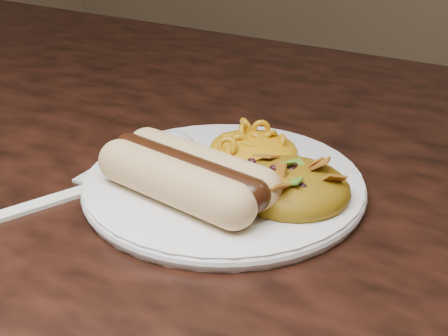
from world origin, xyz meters
The scene contains 7 objects.
table centered at (0.00, 0.00, 0.66)m, with size 1.60×0.90×0.75m.
plate centered at (0.05, -0.04, 0.76)m, with size 0.25×0.25×0.01m, color white.
hotdog centered at (0.04, -0.08, 0.78)m, with size 0.14×0.09×0.04m.
mac_and_cheese centered at (0.05, 0.02, 0.78)m, with size 0.09×0.08×0.03m, color orange.
sour_cream centered at (-0.02, -0.02, 0.78)m, with size 0.04×0.04×0.03m, color white.
taco_salad centered at (0.11, -0.04, 0.78)m, with size 0.10×0.10×0.05m.
fork centered at (-0.08, -0.15, 0.75)m, with size 0.02×0.16×0.00m, color white.
Camera 1 is at (0.30, -0.48, 1.03)m, focal length 50.00 mm.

